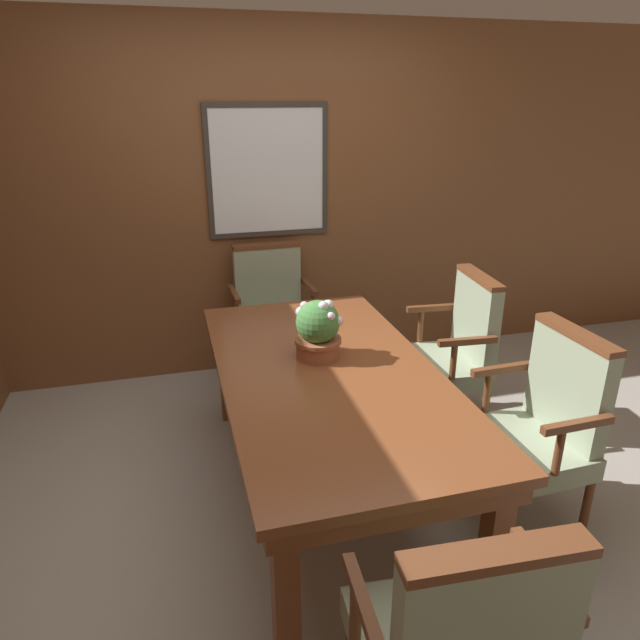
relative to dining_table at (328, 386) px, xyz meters
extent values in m
plane|color=#A39E93|center=(-0.01, -0.11, -0.63)|extent=(14.00, 14.00, 0.00)
cube|color=brown|center=(-0.01, 1.66, 0.60)|extent=(7.20, 0.06, 2.45)
cube|color=white|center=(0.03, 1.62, 0.83)|extent=(0.78, 0.01, 0.83)
cube|color=#38332D|center=(0.03, 1.61, 1.26)|extent=(0.85, 0.02, 0.04)
cube|color=#38332D|center=(0.03, 1.61, 0.40)|extent=(0.85, 0.02, 0.04)
cube|color=#38332D|center=(-0.38, 1.61, 0.83)|extent=(0.04, 0.02, 0.83)
cube|color=#38332D|center=(0.44, 1.61, 0.83)|extent=(0.04, 0.02, 0.83)
cube|color=brown|center=(-0.41, -0.89, -0.29)|extent=(0.09, 0.09, 0.68)
cube|color=brown|center=(0.41, -0.89, -0.29)|extent=(0.09, 0.09, 0.68)
cube|color=brown|center=(-0.41, 0.89, -0.29)|extent=(0.09, 0.09, 0.68)
cube|color=brown|center=(0.41, 0.89, -0.29)|extent=(0.09, 0.09, 0.68)
cube|color=brown|center=(0.00, 0.00, 0.00)|extent=(0.97, 1.93, 0.09)
cube|color=brown|center=(0.00, 0.00, 0.07)|extent=(1.03, 1.99, 0.04)
cylinder|color=brown|center=(0.61, -0.20, -0.46)|extent=(0.04, 0.04, 0.35)
cylinder|color=brown|center=(0.62, -0.66, -0.46)|extent=(0.04, 0.04, 0.35)
cylinder|color=brown|center=(1.04, -0.19, -0.46)|extent=(0.04, 0.04, 0.35)
cylinder|color=brown|center=(1.05, -0.65, -0.46)|extent=(0.04, 0.04, 0.35)
cube|color=#93A384|center=(0.83, -0.42, -0.23)|extent=(0.50, 0.53, 0.11)
cube|color=#93A384|center=(1.03, -0.42, 0.07)|extent=(0.10, 0.48, 0.49)
cube|color=brown|center=(1.03, -0.42, 0.33)|extent=(0.10, 0.48, 0.03)
cylinder|color=brown|center=(0.78, -0.16, -0.06)|extent=(0.04, 0.04, 0.23)
cube|color=brown|center=(0.86, -0.16, 0.06)|extent=(0.34, 0.05, 0.04)
cylinder|color=brown|center=(0.80, -0.69, -0.06)|extent=(0.04, 0.04, 0.23)
cube|color=brown|center=(0.87, -0.69, 0.06)|extent=(0.34, 0.05, 0.04)
cylinder|color=brown|center=(-0.24, 1.09, -0.46)|extent=(0.04, 0.04, 0.35)
cylinder|color=brown|center=(0.22, 1.11, -0.46)|extent=(0.04, 0.04, 0.35)
cylinder|color=brown|center=(-0.25, 1.52, -0.46)|extent=(0.04, 0.04, 0.35)
cylinder|color=brown|center=(0.21, 1.54, -0.46)|extent=(0.04, 0.04, 0.35)
cube|color=#93A384|center=(-0.01, 1.32, -0.23)|extent=(0.54, 0.51, 0.11)
cube|color=#93A384|center=(-0.02, 1.52, 0.07)|extent=(0.48, 0.10, 0.49)
cube|color=brown|center=(-0.02, 1.52, 0.33)|extent=(0.48, 0.10, 0.03)
cylinder|color=brown|center=(-0.28, 1.27, -0.06)|extent=(0.04, 0.04, 0.23)
cube|color=brown|center=(-0.28, 1.34, 0.06)|extent=(0.05, 0.34, 0.04)
cylinder|color=brown|center=(0.26, 1.29, -0.06)|extent=(0.04, 0.04, 0.23)
cube|color=brown|center=(0.25, 1.36, 0.06)|extent=(0.05, 0.34, 0.04)
cylinder|color=brown|center=(0.65, 0.72, -0.46)|extent=(0.04, 0.04, 0.35)
cylinder|color=brown|center=(0.62, 0.26, -0.46)|extent=(0.04, 0.04, 0.35)
cylinder|color=brown|center=(1.08, 0.68, -0.46)|extent=(0.04, 0.04, 0.35)
cylinder|color=brown|center=(1.04, 0.22, -0.46)|extent=(0.04, 0.04, 0.35)
cube|color=#93A384|center=(0.85, 0.47, -0.23)|extent=(0.53, 0.56, 0.11)
cube|color=#93A384|center=(1.05, 0.45, 0.07)|extent=(0.12, 0.48, 0.49)
cube|color=brown|center=(1.05, 0.45, 0.33)|extent=(0.13, 0.48, 0.03)
cylinder|color=brown|center=(0.84, 0.74, -0.06)|extent=(0.04, 0.04, 0.23)
cube|color=brown|center=(0.91, 0.74, 0.06)|extent=(0.34, 0.07, 0.04)
cylinder|color=brown|center=(0.79, 0.21, -0.06)|extent=(0.04, 0.04, 0.23)
cube|color=brown|center=(0.86, 0.20, 0.06)|extent=(0.34, 0.07, 0.04)
cylinder|color=brown|center=(0.24, -1.09, -0.46)|extent=(0.04, 0.04, 0.35)
cube|color=#93A384|center=(-0.02, -1.49, 0.07)|extent=(0.48, 0.11, 0.49)
cube|color=brown|center=(-0.02, -1.49, 0.33)|extent=(0.48, 0.12, 0.03)
cylinder|color=brown|center=(0.26, -1.27, -0.06)|extent=(0.04, 0.04, 0.23)
cube|color=brown|center=(0.26, -1.34, 0.06)|extent=(0.06, 0.34, 0.04)
cylinder|color=brown|center=(-0.27, -1.23, -0.06)|extent=(0.04, 0.04, 0.23)
cube|color=brown|center=(-0.28, -1.30, 0.06)|extent=(0.06, 0.34, 0.04)
cylinder|color=#9E5638|center=(-0.01, 0.16, 0.14)|extent=(0.22, 0.22, 0.10)
cylinder|color=#9E5638|center=(-0.01, 0.16, 0.18)|extent=(0.24, 0.24, 0.02)
sphere|color=#427F3D|center=(-0.01, 0.16, 0.28)|extent=(0.22, 0.22, 0.22)
sphere|color=silver|center=(0.08, 0.12, 0.29)|extent=(0.05, 0.05, 0.05)
sphere|color=silver|center=(-0.07, 0.20, 0.36)|extent=(0.04, 0.04, 0.04)
sphere|color=silver|center=(0.04, 0.15, 0.37)|extent=(0.05, 0.05, 0.05)
sphere|color=silver|center=(0.05, 0.21, 0.34)|extent=(0.05, 0.05, 0.05)
sphere|color=silver|center=(-0.08, 0.23, 0.31)|extent=(0.06, 0.06, 0.06)
sphere|color=silver|center=(0.01, 0.12, 0.37)|extent=(0.05, 0.05, 0.05)
sphere|color=silver|center=(0.06, 0.21, 0.33)|extent=(0.04, 0.04, 0.04)
sphere|color=silver|center=(0.06, 0.24, 0.28)|extent=(0.04, 0.04, 0.04)
sphere|color=silver|center=(0.03, 0.08, 0.33)|extent=(0.04, 0.04, 0.04)
camera|label=1|loc=(-0.69, -2.37, 1.32)|focal=32.00mm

